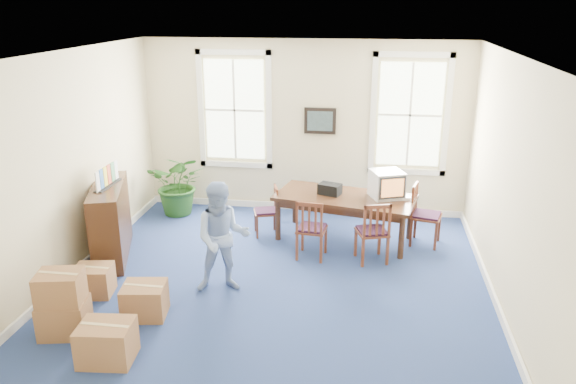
# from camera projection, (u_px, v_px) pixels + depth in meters

# --- Properties ---
(floor) EXTENTS (6.50, 6.50, 0.00)m
(floor) POSITION_uv_depth(u_px,v_px,m) (275.00, 290.00, 7.84)
(floor) COLOR navy
(floor) RESTS_ON ground
(ceiling) EXTENTS (6.50, 6.50, 0.00)m
(ceiling) POSITION_uv_depth(u_px,v_px,m) (272.00, 56.00, 6.80)
(ceiling) COLOR white
(ceiling) RESTS_ON ground
(wall_back) EXTENTS (6.50, 0.00, 6.50)m
(wall_back) POSITION_uv_depth(u_px,v_px,m) (304.00, 128.00, 10.36)
(wall_back) COLOR beige
(wall_back) RESTS_ON ground
(wall_front) EXTENTS (6.50, 0.00, 6.50)m
(wall_front) POSITION_uv_depth(u_px,v_px,m) (200.00, 310.00, 4.28)
(wall_front) COLOR beige
(wall_front) RESTS_ON ground
(wall_left) EXTENTS (0.00, 6.50, 6.50)m
(wall_left) POSITION_uv_depth(u_px,v_px,m) (60.00, 171.00, 7.75)
(wall_left) COLOR beige
(wall_left) RESTS_ON ground
(wall_right) EXTENTS (0.00, 6.50, 6.50)m
(wall_right) POSITION_uv_depth(u_px,v_px,m) (513.00, 192.00, 6.90)
(wall_right) COLOR beige
(wall_right) RESTS_ON ground
(baseboard_back) EXTENTS (6.00, 0.04, 0.12)m
(baseboard_back) POSITION_uv_depth(u_px,v_px,m) (303.00, 206.00, 10.83)
(baseboard_back) COLOR white
(baseboard_back) RESTS_ON ground
(baseboard_left) EXTENTS (0.04, 6.50, 0.12)m
(baseboard_left) POSITION_uv_depth(u_px,v_px,m) (76.00, 271.00, 8.24)
(baseboard_left) COLOR white
(baseboard_left) RESTS_ON ground
(baseboard_right) EXTENTS (0.04, 6.50, 0.12)m
(baseboard_right) POSITION_uv_depth(u_px,v_px,m) (496.00, 302.00, 7.40)
(baseboard_right) COLOR white
(baseboard_right) RESTS_ON ground
(window_left) EXTENTS (1.40, 0.12, 2.20)m
(window_left) POSITION_uv_depth(u_px,v_px,m) (235.00, 110.00, 10.43)
(window_left) COLOR white
(window_left) RESTS_ON ground
(window_right) EXTENTS (1.40, 0.12, 2.20)m
(window_right) POSITION_uv_depth(u_px,v_px,m) (410.00, 115.00, 9.98)
(window_right) COLOR white
(window_right) RESTS_ON ground
(wall_picture) EXTENTS (0.58, 0.06, 0.48)m
(wall_picture) POSITION_uv_depth(u_px,v_px,m) (320.00, 121.00, 10.23)
(wall_picture) COLOR black
(wall_picture) RESTS_ON ground
(conference_table) EXTENTS (2.43, 1.49, 0.77)m
(conference_table) POSITION_uv_depth(u_px,v_px,m) (344.00, 218.00, 9.39)
(conference_table) COLOR #3D2314
(conference_table) RESTS_ON ground
(crt_tv) EXTENTS (0.65, 0.67, 0.44)m
(crt_tv) POSITION_uv_depth(u_px,v_px,m) (387.00, 184.00, 9.15)
(crt_tv) COLOR #B7B7BC
(crt_tv) RESTS_ON conference_table
(game_console) EXTENTS (0.18, 0.20, 0.04)m
(game_console) POSITION_uv_depth(u_px,v_px,m) (405.00, 198.00, 9.12)
(game_console) COLOR white
(game_console) RESTS_ON conference_table
(equipment_bag) EXTENTS (0.42, 0.34, 0.18)m
(equipment_bag) POSITION_uv_depth(u_px,v_px,m) (330.00, 189.00, 9.32)
(equipment_bag) COLOR black
(equipment_bag) RESTS_ON conference_table
(chair_near_left) EXTENTS (0.48, 0.48, 0.98)m
(chair_near_left) POSITION_uv_depth(u_px,v_px,m) (312.00, 228.00, 8.70)
(chair_near_left) COLOR brown
(chair_near_left) RESTS_ON ground
(chair_near_right) EXTENTS (0.57, 0.57, 1.00)m
(chair_near_right) POSITION_uv_depth(u_px,v_px,m) (372.00, 231.00, 8.57)
(chair_near_right) COLOR brown
(chair_near_right) RESTS_ON ground
(chair_end_left) EXTENTS (0.48, 0.48, 0.86)m
(chair_end_left) POSITION_uv_depth(u_px,v_px,m) (266.00, 211.00, 9.57)
(chair_end_left) COLOR brown
(chair_end_left) RESTS_ON ground
(chair_end_right) EXTENTS (0.55, 0.55, 1.02)m
(chair_end_right) POSITION_uv_depth(u_px,v_px,m) (427.00, 215.00, 9.17)
(chair_end_right) COLOR brown
(chair_end_right) RESTS_ON ground
(man) EXTENTS (0.89, 0.76, 1.57)m
(man) POSITION_uv_depth(u_px,v_px,m) (222.00, 238.00, 7.61)
(man) COLOR #88A3D6
(man) RESTS_ON ground
(credenza) EXTENTS (0.92, 1.62, 1.22)m
(credenza) POSITION_uv_depth(u_px,v_px,m) (110.00, 219.00, 8.71)
(credenza) COLOR #3D2314
(credenza) RESTS_ON ground
(brochure_rack) EXTENTS (0.36, 0.76, 0.33)m
(brochure_rack) POSITION_uv_depth(u_px,v_px,m) (107.00, 171.00, 8.46)
(brochure_rack) COLOR #99999E
(brochure_rack) RESTS_ON credenza
(potted_plant) EXTENTS (1.11, 0.98, 1.18)m
(potted_plant) POSITION_uv_depth(u_px,v_px,m) (179.00, 184.00, 10.46)
(potted_plant) COLOR #1C4616
(potted_plant) RESTS_ON ground
(cardboard_boxes) EXTENTS (1.75, 1.75, 0.85)m
(cardboard_boxes) POSITION_uv_depth(u_px,v_px,m) (83.00, 299.00, 6.76)
(cardboard_boxes) COLOR #97653D
(cardboard_boxes) RESTS_ON ground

